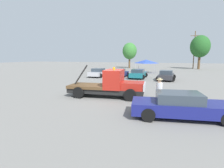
{
  "coord_description": "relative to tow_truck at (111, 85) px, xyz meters",
  "views": [
    {
      "loc": [
        4.93,
        -12.65,
        3.16
      ],
      "look_at": [
        0.5,
        0.0,
        1.05
      ],
      "focal_mm": 28.0,
      "sensor_mm": 36.0,
      "label": 1
    }
  ],
  "objects": [
    {
      "name": "ground_plane",
      "position": [
        -0.36,
        -0.04,
        -0.93
      ],
      "size": [
        160.0,
        160.0,
        0.0
      ],
      "primitive_type": "plane",
      "color": "gray"
    },
    {
      "name": "tow_truck",
      "position": [
        0.0,
        0.0,
        0.0
      ],
      "size": [
        6.17,
        2.63,
        2.51
      ],
      "rotation": [
        0.0,
        0.0,
        0.11
      ],
      "color": "black",
      "rests_on": "ground"
    },
    {
      "name": "foreground_car",
      "position": [
        5.11,
        -3.25,
        -0.27
      ],
      "size": [
        5.47,
        2.68,
        1.34
      ],
      "rotation": [
        0.0,
        0.0,
        0.16
      ],
      "color": "navy",
      "rests_on": "ground"
    },
    {
      "name": "person_near_truck",
      "position": [
        3.8,
        -1.4,
        0.15
      ],
      "size": [
        0.41,
        0.41,
        1.83
      ],
      "rotation": [
        0.0,
        0.0,
        5.93
      ],
      "color": "#475B84",
      "rests_on": "ground"
    },
    {
      "name": "parked_car_silver",
      "position": [
        -6.55,
        12.64,
        -0.28
      ],
      "size": [
        2.44,
        4.53,
        1.34
      ],
      "rotation": [
        0.0,
        0.0,
        1.58
      ],
      "color": "#B7B7BC",
      "rests_on": "ground"
    },
    {
      "name": "parked_car_navy",
      "position": [
        -3.24,
        12.7,
        -0.28
      ],
      "size": [
        2.51,
        4.87,
        1.34
      ],
      "rotation": [
        0.0,
        0.0,
        1.55
      ],
      "color": "navy",
      "rests_on": "ground"
    },
    {
      "name": "parked_car_teal",
      "position": [
        -0.28,
        12.83,
        -0.28
      ],
      "size": [
        2.5,
        4.44,
        1.34
      ],
      "rotation": [
        0.0,
        0.0,
        1.59
      ],
      "color": "#196670",
      "rests_on": "ground"
    },
    {
      "name": "parked_car_charcoal",
      "position": [
        3.75,
        11.89,
        -0.28
      ],
      "size": [
        2.51,
        4.43,
        1.34
      ],
      "rotation": [
        0.0,
        0.0,
        1.53
      ],
      "color": "#2D2D33",
      "rests_on": "ground"
    },
    {
      "name": "canopy_tent_blue",
      "position": [
        -0.53,
        22.25,
        1.27
      ],
      "size": [
        3.6,
        3.6,
        2.56
      ],
      "color": "#9E9EA3",
      "rests_on": "ground"
    },
    {
      "name": "tree_left",
      "position": [
        -6.91,
        34.71,
        3.71
      ],
      "size": [
        3.87,
        3.87,
        6.9
      ],
      "color": "brown",
      "rests_on": "ground"
    },
    {
      "name": "tree_center",
      "position": [
        10.64,
        36.32,
        4.7
      ],
      "size": [
        4.69,
        4.69,
        8.38
      ],
      "color": "brown",
      "rests_on": "ground"
    },
    {
      "name": "utility_pole",
      "position": [
        9.44,
        37.27,
        4.11
      ],
      "size": [
        2.2,
        0.24,
        9.54
      ],
      "color": "brown",
      "rests_on": "ground"
    }
  ]
}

